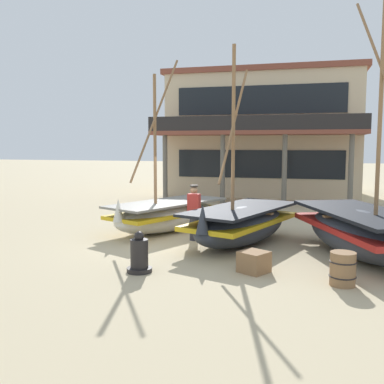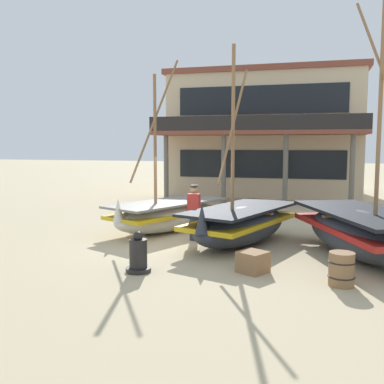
% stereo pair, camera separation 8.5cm
% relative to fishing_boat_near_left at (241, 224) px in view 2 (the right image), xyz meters
% --- Properties ---
extents(ground_plane, '(120.00, 120.00, 0.00)m').
position_rel_fishing_boat_near_left_xyz_m(ground_plane, '(-1.69, -0.23, -0.61)').
color(ground_plane, tan).
extents(fishing_boat_near_left, '(3.09, 4.68, 5.59)m').
position_rel_fishing_boat_near_left_xyz_m(fishing_boat_near_left, '(0.00, 0.00, 0.00)').
color(fishing_boat_near_left, '#2D333D').
rests_on(fishing_boat_near_left, ground).
extents(fishing_boat_centre_large, '(3.40, 4.72, 5.69)m').
position_rel_fishing_boat_near_left_xyz_m(fishing_boat_centre_large, '(-2.71, 1.31, -0.05)').
color(fishing_boat_centre_large, silver).
rests_on(fishing_boat_centre_large, ground).
extents(fishing_boat_far_right, '(3.61, 5.14, 6.53)m').
position_rel_fishing_boat_near_left_xyz_m(fishing_boat_far_right, '(3.25, -0.68, 0.07)').
color(fishing_boat_far_right, '#2D333D').
rests_on(fishing_boat_far_right, ground).
extents(fisherman_by_hull, '(0.38, 0.26, 1.68)m').
position_rel_fishing_boat_near_left_xyz_m(fisherman_by_hull, '(-1.45, 0.11, 0.23)').
color(fisherman_by_hull, '#33333D').
rests_on(fisherman_by_hull, ground).
extents(capstan_winch, '(0.58, 0.58, 0.94)m').
position_rel_fishing_boat_near_left_xyz_m(capstan_winch, '(-1.79, -3.45, -0.23)').
color(capstan_winch, black).
rests_on(capstan_winch, ground).
extents(wooden_barrel, '(0.56, 0.56, 0.70)m').
position_rel_fishing_boat_near_left_xyz_m(wooden_barrel, '(2.62, -3.25, -0.26)').
color(wooden_barrel, olive).
rests_on(wooden_barrel, ground).
extents(cargo_crate, '(0.79, 0.79, 0.48)m').
position_rel_fishing_boat_near_left_xyz_m(cargo_crate, '(0.74, -2.79, -0.37)').
color(cargo_crate, olive).
rests_on(cargo_crate, ground).
extents(harbor_building_main, '(10.89, 8.50, 7.03)m').
position_rel_fishing_boat_near_left_xyz_m(harbor_building_main, '(-0.82, 13.85, 2.92)').
color(harbor_building_main, beige).
rests_on(harbor_building_main, ground).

